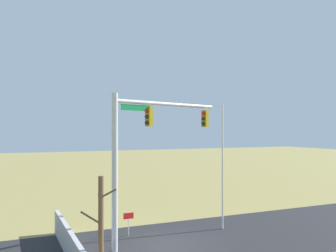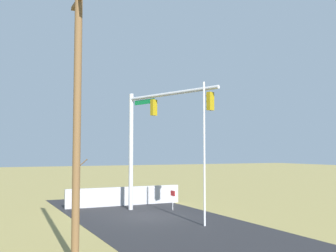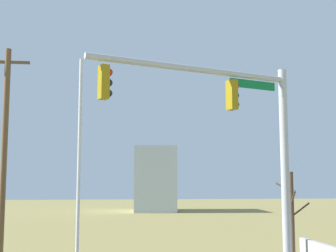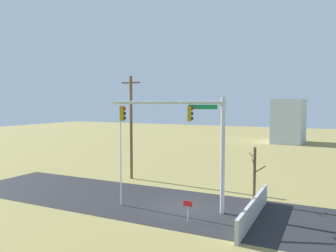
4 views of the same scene
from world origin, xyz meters
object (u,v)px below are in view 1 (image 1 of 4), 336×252
at_px(signal_mast, 144,141).
at_px(open_sign, 128,219).
at_px(bare_tree, 101,228).
at_px(flagpole, 223,166).

bearing_deg(signal_mast, open_sign, -80.55).
distance_m(signal_mast, open_sign, 4.53).
xyz_separation_m(bare_tree, open_sign, (-2.77, -5.28, -1.12)).
bearing_deg(open_sign, bare_tree, 62.29).
height_order(signal_mast, bare_tree, signal_mast).
bearing_deg(signal_mast, bare_tree, 49.84).
height_order(bare_tree, open_sign, bare_tree).
relative_size(flagpole, bare_tree, 1.82).
bearing_deg(flagpole, bare_tree, 28.42).
bearing_deg(bare_tree, signal_mast, -130.16).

